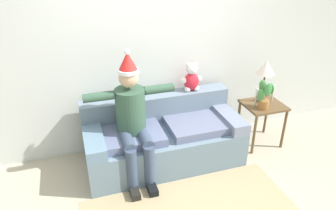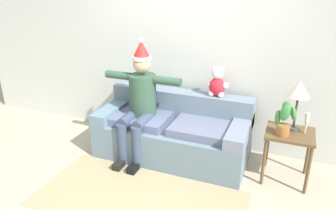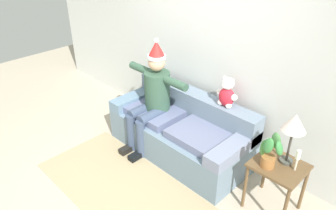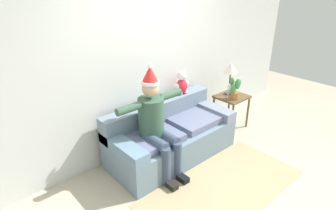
% 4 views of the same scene
% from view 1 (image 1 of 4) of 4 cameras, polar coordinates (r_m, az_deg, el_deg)
% --- Properties ---
extents(back_wall, '(7.00, 0.10, 2.70)m').
position_cam_1_polar(back_wall, '(4.00, -3.33, 10.54)').
color(back_wall, silver).
rests_on(back_wall, ground_plane).
extents(couch, '(1.92, 0.86, 0.79)m').
position_cam_1_polar(couch, '(3.97, -1.00, -5.88)').
color(couch, slate).
rests_on(couch, ground_plane).
extents(person_seated, '(1.02, 0.77, 1.52)m').
position_cam_1_polar(person_seated, '(3.53, -6.48, -2.11)').
color(person_seated, '#33523F').
rests_on(person_seated, ground_plane).
extents(teddy_bear, '(0.29, 0.17, 0.38)m').
position_cam_1_polar(teddy_bear, '(4.04, 4.31, 4.90)').
color(teddy_bear, red).
rests_on(teddy_bear, couch).
extents(side_table, '(0.52, 0.47, 0.60)m').
position_cam_1_polar(side_table, '(4.40, 16.83, -1.01)').
color(side_table, brown).
rests_on(side_table, ground_plane).
extents(table_lamp, '(0.24, 0.24, 0.57)m').
position_cam_1_polar(table_lamp, '(4.27, 17.36, 6.17)').
color(table_lamp, '#484A42').
rests_on(table_lamp, side_table).
extents(potted_plant, '(0.24, 0.20, 0.38)m').
position_cam_1_polar(potted_plant, '(4.17, 17.20, 1.73)').
color(potted_plant, '#A06533').
rests_on(potted_plant, side_table).
extents(candle_tall, '(0.04, 0.04, 0.26)m').
position_cam_1_polar(candle_tall, '(4.20, 15.82, 1.82)').
color(candle_tall, beige).
rests_on(candle_tall, side_table).
extents(candle_short, '(0.04, 0.04, 0.24)m').
position_cam_1_polar(candle_short, '(4.40, 18.54, 2.44)').
color(candle_short, beige).
rests_on(candle_short, side_table).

